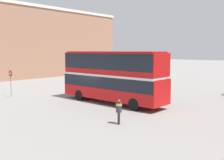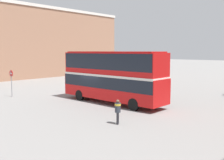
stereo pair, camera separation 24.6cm
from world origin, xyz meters
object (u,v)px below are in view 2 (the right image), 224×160
parked_car_kerb_near (133,81)px  no_entry_sign (11,79)px  pedestrian_foreground (118,109)px  double_decker_bus (112,74)px

parked_car_kerb_near → no_entry_sign: 15.46m
pedestrian_foreground → no_entry_sign: 15.11m
parked_car_kerb_near → no_entry_sign: (-4.96, -14.60, 1.15)m
double_decker_bus → no_entry_sign: size_ratio=3.83×
no_entry_sign → parked_car_kerb_near: bearing=71.2°
pedestrian_foreground → parked_car_kerb_near: bearing=-91.2°
no_entry_sign → double_decker_bus: bearing=24.4°
pedestrian_foreground → no_entry_sign: size_ratio=0.58×
pedestrian_foreground → no_entry_sign: bearing=-36.9°
double_decker_bus → pedestrian_foreground: double_decker_bus is taller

